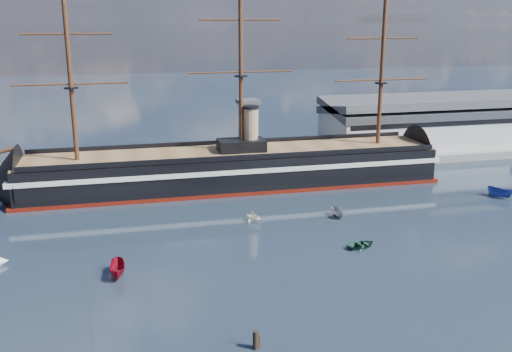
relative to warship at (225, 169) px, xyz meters
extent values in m
plane|color=#182431|center=(5.30, -20.00, -4.04)|extent=(600.00, 600.00, 0.00)
cube|color=slate|center=(15.30, 16.00, -4.04)|extent=(180.00, 18.00, 2.00)
cube|color=#B7BABC|center=(63.30, 20.00, 2.96)|extent=(62.00, 20.00, 10.00)
cube|color=#3F4247|center=(63.30, 20.00, 8.56)|extent=(63.00, 21.00, 2.00)
cube|color=silver|center=(8.30, 13.00, 4.96)|extent=(4.00, 4.00, 14.00)
cube|color=#3F4247|center=(8.30, 13.00, 12.46)|extent=(5.00, 5.00, 1.00)
cube|color=black|center=(1.73, 0.00, -0.04)|extent=(88.18, 17.00, 7.00)
cube|color=silver|center=(1.73, 0.00, 1.16)|extent=(90.18, 17.27, 1.00)
cube|color=#571108|center=(1.73, 0.00, -3.69)|extent=(90.18, 17.23, 0.90)
cone|color=black|center=(-44.77, 0.00, -0.34)|extent=(14.18, 15.84, 15.68)
cone|color=black|center=(48.23, 0.00, -0.34)|extent=(11.18, 15.80, 15.68)
cube|color=brown|center=(1.73, 0.00, 3.56)|extent=(88.16, 15.72, 0.40)
cube|color=black|center=(3.73, 0.00, 4.96)|extent=(10.07, 6.11, 2.50)
cylinder|color=#A08263|center=(5.73, 0.00, 8.46)|extent=(3.20, 3.20, 9.00)
cylinder|color=#381E0F|center=(-30.27, 0.00, 22.76)|extent=(0.90, 0.90, 38.00)
cylinder|color=#381E0F|center=(3.73, 0.00, 24.76)|extent=(0.90, 0.90, 42.00)
cylinder|color=#381E0F|center=(35.73, 0.00, 21.76)|extent=(0.90, 0.90, 36.00)
imported|color=maroon|center=(-23.35, -40.64, -4.04)|extent=(6.54, 2.59, 2.59)
imported|color=#1F4938|center=(14.55, -39.15, -4.04)|extent=(1.93, 3.28, 1.44)
imported|color=gray|center=(16.38, -24.58, -4.04)|extent=(5.16, 1.97, 2.05)
imported|color=white|center=(0.62, -23.08, -4.04)|extent=(6.12, 5.23, 2.09)
imported|color=navy|center=(53.10, -21.36, -4.04)|extent=(6.71, 4.94, 2.54)
cylinder|color=black|center=(-8.94, -63.21, -4.04)|extent=(0.64, 0.64, 2.88)
camera|label=1|loc=(-22.45, -117.20, 31.11)|focal=40.00mm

